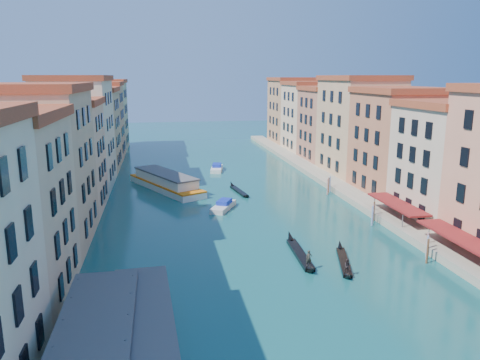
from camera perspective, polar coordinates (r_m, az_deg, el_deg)
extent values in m
cube|color=tan|center=(62.78, -23.59, 1.12)|extent=(12.00, 17.00, 19.00)
cube|color=brown|center=(61.77, -24.41, 10.24)|extent=(12.80, 17.40, 1.00)
cube|color=tan|center=(77.90, -20.93, 2.44)|extent=(12.00, 14.00, 16.50)
cube|color=brown|center=(76.98, -21.44, 8.86)|extent=(12.80, 14.40, 1.00)
cube|color=beige|center=(93.26, -19.21, 5.19)|extent=(12.00, 18.00, 20.00)
cube|color=brown|center=(92.63, -19.68, 11.64)|extent=(12.80, 18.40, 1.00)
cube|color=tan|center=(110.10, -17.80, 5.66)|extent=(12.00, 16.00, 17.50)
cube|color=brown|center=(109.48, -18.13, 10.46)|extent=(12.80, 16.40, 1.00)
cube|color=tan|center=(125.35, -16.89, 6.71)|extent=(12.00, 15.00, 18.50)
cube|color=brown|center=(124.83, -17.18, 11.16)|extent=(12.80, 15.40, 1.00)
cube|color=tan|center=(141.16, -16.15, 7.45)|extent=(12.00, 17.00, 19.00)
cube|color=brown|center=(140.72, -16.40, 11.51)|extent=(12.80, 17.40, 1.00)
cube|color=#C9A88B|center=(73.26, 24.29, 1.56)|extent=(12.00, 14.00, 16.50)
cube|color=brown|center=(72.28, 24.91, 8.38)|extent=(12.80, 14.40, 1.00)
cube|color=#B16444|center=(85.77, 18.77, 3.96)|extent=(12.00, 16.00, 18.00)
cube|color=brown|center=(84.99, 19.23, 10.31)|extent=(12.80, 16.40, 1.00)
cube|color=tan|center=(100.76, 14.21, 6.00)|extent=(12.00, 18.00, 20.00)
cube|color=brown|center=(100.18, 14.54, 11.98)|extent=(12.80, 18.40, 1.00)
cube|color=#A9674E|center=(116.06, 10.87, 6.35)|extent=(12.00, 15.00, 17.50)
cube|color=brown|center=(115.47, 11.06, 10.92)|extent=(12.80, 15.40, 1.00)
cube|color=#DBB18C|center=(130.55, 8.47, 7.32)|extent=(12.00, 16.00, 18.50)
cube|color=brown|center=(130.05, 8.61, 11.60)|extent=(12.80, 16.40, 1.00)
cube|color=#B67C53|center=(146.21, 6.43, 8.12)|extent=(12.00, 17.00, 19.50)
cube|color=brown|center=(145.80, 6.53, 12.14)|extent=(12.80, 17.40, 1.00)
cube|color=gray|center=(93.78, 10.91, -0.19)|extent=(4.00, 140.00, 1.00)
cube|color=maroon|center=(57.85, 25.92, -6.68)|extent=(3.20, 15.30, 0.25)
cylinder|color=#505052|center=(61.52, 21.97, -6.68)|extent=(0.12, 0.12, 3.00)
cube|color=maroon|center=(70.34, 18.63, -2.79)|extent=(3.20, 12.60, 0.25)
cylinder|color=#505052|center=(66.57, 19.18, -5.03)|extent=(0.12, 0.12, 3.00)
cylinder|color=#505052|center=(73.68, 16.05, -3.14)|extent=(0.12, 0.12, 3.00)
cube|color=#505052|center=(38.66, -16.84, -20.05)|extent=(5.00, 16.00, 0.60)
cube|color=#505052|center=(37.07, -17.16, -15.86)|extent=(5.40, 16.40, 0.30)
cylinder|color=brown|center=(57.55, 21.87, -8.20)|extent=(0.24, 0.24, 3.20)
cylinder|color=brown|center=(58.65, 21.86, -7.82)|extent=(0.24, 0.24, 3.20)
cylinder|color=brown|center=(59.75, 21.85, -7.44)|extent=(0.24, 0.24, 3.20)
cylinder|color=brown|center=(69.13, 15.82, -4.33)|extent=(0.24, 0.24, 3.20)
cylinder|color=brown|center=(70.25, 15.92, -4.07)|extent=(0.24, 0.24, 3.20)
cylinder|color=brown|center=(71.37, 16.01, -3.82)|extent=(0.24, 0.24, 3.20)
cylinder|color=brown|center=(85.10, 10.62, -0.93)|extent=(0.24, 0.24, 3.20)
cylinder|color=brown|center=(86.22, 10.77, -0.76)|extent=(0.24, 0.24, 3.20)
cylinder|color=brown|center=(87.34, 10.91, -0.59)|extent=(0.24, 0.24, 3.20)
cylinder|color=brown|center=(38.55, -20.83, -18.72)|extent=(0.24, 0.24, 3.20)
cylinder|color=brown|center=(41.97, -19.81, -15.93)|extent=(0.24, 0.24, 3.20)
cube|color=silver|center=(38.70, -11.69, -19.10)|extent=(5.83, 21.93, 1.30)
cube|color=silver|center=(37.98, -11.79, -17.28)|extent=(5.10, 17.56, 1.74)
cube|color=#505052|center=(37.49, -11.86, -15.91)|extent=(5.44, 18.12, 0.27)
cube|color=orange|center=(38.39, -11.73, -18.34)|extent=(5.88, 21.93, 0.27)
cube|color=silver|center=(89.01, -9.04, -0.71)|extent=(13.85, 21.24, 1.28)
cube|color=silver|center=(88.70, -9.07, 0.16)|extent=(11.46, 17.18, 1.71)
cube|color=#505052|center=(88.49, -9.09, 0.80)|extent=(11.98, 17.80, 0.27)
cube|color=orange|center=(88.87, -9.05, -0.34)|extent=(13.89, 21.26, 0.27)
cube|color=black|center=(56.33, 7.30, -8.98)|extent=(1.66, 9.46, 0.47)
cone|color=black|center=(60.96, 6.12, -6.85)|extent=(1.05, 2.15, 1.76)
cone|color=black|center=(51.56, 8.74, -10.76)|extent=(1.03, 1.79, 1.55)
imported|color=#312F26|center=(52.37, 8.40, -9.43)|extent=(0.68, 0.47, 1.80)
cube|color=black|center=(55.10, 12.53, -9.73)|extent=(3.19, 8.01, 0.40)
cone|color=black|center=(59.13, 12.09, -7.79)|extent=(1.28, 1.95, 1.50)
cone|color=black|center=(50.91, 13.08, -11.36)|extent=(1.19, 1.65, 1.32)
imported|color=#2A2122|center=(51.62, 12.98, -10.19)|extent=(0.88, 0.77, 1.54)
cube|color=black|center=(85.64, -0.12, -1.38)|extent=(2.17, 8.19, 0.41)
cone|color=black|center=(89.75, -1.02, -0.51)|extent=(1.07, 1.91, 1.52)
cone|color=black|center=(81.43, 0.87, -1.93)|extent=(1.02, 1.60, 1.34)
cube|color=silver|center=(74.89, -2.05, -3.28)|extent=(5.06, 7.14, 0.79)
cube|color=#142BA8|center=(75.16, -1.94, -2.67)|extent=(2.92, 3.44, 0.69)
cube|color=white|center=(105.38, -2.86, 1.37)|extent=(3.66, 7.58, 0.83)
cube|color=#142BA8|center=(105.75, -2.84, 1.81)|extent=(2.44, 3.42, 0.73)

